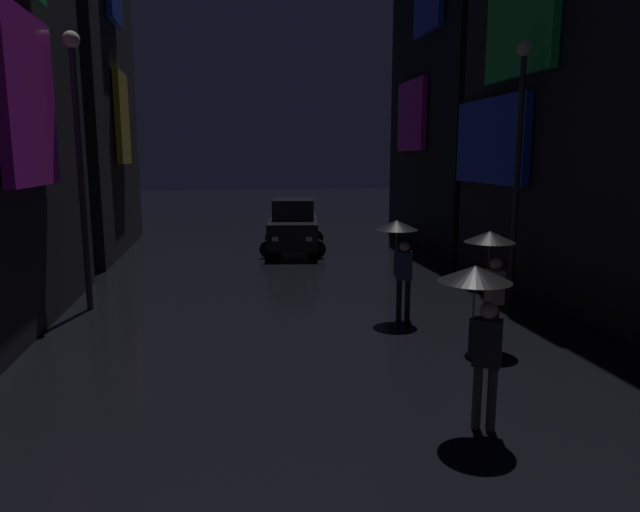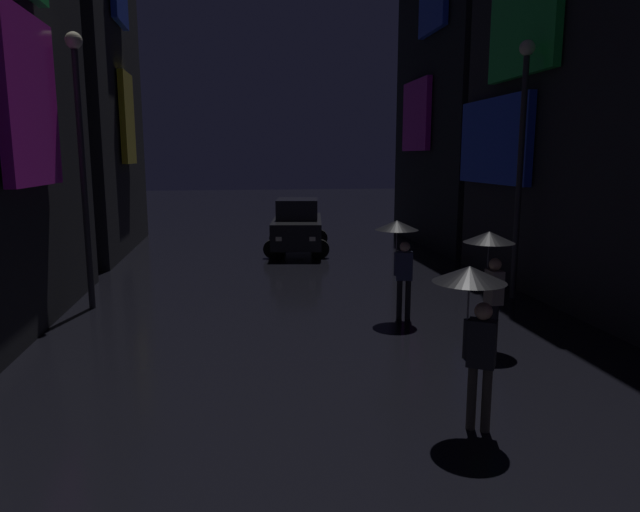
# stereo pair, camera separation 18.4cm
# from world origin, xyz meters

# --- Properties ---
(building_right_mid) EXTENTS (4.25, 8.52, 14.12)m
(building_right_mid) POSITION_xyz_m (7.48, 13.27, 7.05)
(building_right_mid) COLOR #232328
(building_right_mid) RESTS_ON ground
(building_right_far) EXTENTS (4.25, 7.44, 12.98)m
(building_right_far) POSITION_xyz_m (7.48, 21.72, 6.49)
(building_right_far) COLOR black
(building_right_far) RESTS_ON ground
(pedestrian_far_right_black) EXTENTS (0.90, 0.90, 2.12)m
(pedestrian_far_right_black) POSITION_xyz_m (1.14, 6.70, 1.67)
(pedestrian_far_right_black) COLOR #38332D
(pedestrian_far_right_black) RESTS_ON ground
(pedestrian_foreground_left_black) EXTENTS (0.90, 0.90, 2.12)m
(pedestrian_foreground_left_black) POSITION_xyz_m (1.67, 11.68, 1.67)
(pedestrian_foreground_left_black) COLOR black
(pedestrian_foreground_left_black) RESTS_ON ground
(pedestrian_foreground_right_black) EXTENTS (0.90, 0.90, 2.12)m
(pedestrian_foreground_right_black) POSITION_xyz_m (2.75, 9.67, 1.67)
(pedestrian_foreground_right_black) COLOR black
(pedestrian_foreground_right_black) RESTS_ON ground
(car_distant) EXTENTS (2.63, 4.32, 1.92)m
(car_distant) POSITION_xyz_m (0.52, 20.66, 0.93)
(car_distant) COLOR black
(car_distant) RESTS_ON ground
(streetlamp_right_far) EXTENTS (0.36, 0.36, 6.05)m
(streetlamp_right_far) POSITION_xyz_m (5.00, 13.07, 3.74)
(streetlamp_right_far) COLOR #2D2D33
(streetlamp_right_far) RESTS_ON ground
(streetlamp_left_far) EXTENTS (0.36, 0.36, 6.03)m
(streetlamp_left_far) POSITION_xyz_m (-5.00, 13.60, 3.73)
(streetlamp_left_far) COLOR #2D2D33
(streetlamp_left_far) RESTS_ON ground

